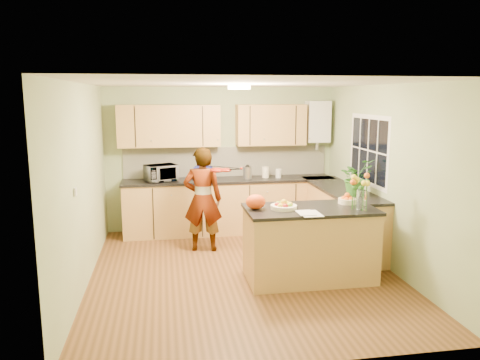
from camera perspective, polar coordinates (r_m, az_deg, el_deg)
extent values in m
plane|color=#533417|center=(6.42, 0.35, -11.21)|extent=(4.50, 4.50, 0.00)
cube|color=silver|center=(5.98, 0.38, 11.72)|extent=(4.00, 4.50, 0.02)
cube|color=gray|center=(8.27, -2.30, 2.59)|extent=(4.00, 0.02, 2.50)
cube|color=gray|center=(3.93, 5.98, -5.95)|extent=(4.00, 0.02, 2.50)
cube|color=gray|center=(6.07, -18.59, -0.70)|extent=(0.02, 4.50, 2.50)
cube|color=gray|center=(6.71, 17.45, 0.35)|extent=(0.02, 4.50, 2.50)
cube|color=#B9884A|center=(8.14, -1.29, -3.25)|extent=(3.60, 0.60, 0.90)
cube|color=black|center=(8.03, -1.29, -0.01)|extent=(3.64, 0.62, 0.04)
cube|color=#B9884A|center=(7.51, 12.16, -4.64)|extent=(0.60, 2.20, 0.90)
cube|color=black|center=(7.40, 12.22, -1.12)|extent=(0.62, 2.24, 0.04)
cube|color=white|center=(8.28, -1.59, 2.25)|extent=(3.60, 0.02, 0.52)
cube|color=#B9884A|center=(7.98, -8.63, 6.54)|extent=(1.70, 0.34, 0.70)
cube|color=#B9884A|center=(8.20, 3.77, 6.73)|extent=(1.20, 0.34, 0.70)
cube|color=silver|center=(8.44, 9.43, 7.05)|extent=(0.40, 0.30, 0.72)
cylinder|color=#ADACB1|center=(8.47, 9.35, 4.35)|extent=(0.06, 0.06, 0.20)
cube|color=silver|center=(7.20, 15.39, 3.51)|extent=(0.01, 1.30, 1.05)
cube|color=black|center=(7.20, 15.36, 3.51)|extent=(0.01, 1.18, 0.92)
cube|color=silver|center=(5.48, -19.43, -1.35)|extent=(0.02, 0.09, 0.09)
cylinder|color=#FFEABF|center=(6.27, -0.10, 11.28)|extent=(0.30, 0.30, 0.06)
cylinder|color=silver|center=(6.27, -0.10, 11.55)|extent=(0.10, 0.10, 0.02)
cube|color=#B9884A|center=(6.14, 8.46, -7.85)|extent=(1.61, 0.80, 0.90)
cube|color=black|center=(6.01, 8.58, -3.56)|extent=(1.65, 0.84, 0.04)
cylinder|color=#FAEDC8|center=(5.90, 5.35, -3.30)|extent=(0.33, 0.33, 0.05)
cylinder|color=#FAEDC8|center=(6.32, 12.92, -2.52)|extent=(0.23, 0.23, 0.07)
cylinder|color=silver|center=(6.03, 14.58, -2.34)|extent=(0.12, 0.12, 0.25)
ellipsoid|color=#E24612|center=(5.86, 1.92, -2.67)|extent=(0.30, 0.28, 0.19)
cube|color=white|center=(5.70, 8.55, -4.05)|extent=(0.24, 0.33, 0.01)
imported|color=#EEB391|center=(7.11, -4.56, -2.37)|extent=(0.63, 0.46, 1.60)
imported|color=silver|center=(7.91, -9.60, 0.85)|extent=(0.59, 0.51, 0.28)
cube|color=navy|center=(7.94, -4.51, 0.82)|extent=(0.33, 0.28, 0.23)
cylinder|color=#ADACB1|center=(8.04, 0.91, 0.89)|extent=(0.15, 0.15, 0.21)
sphere|color=black|center=(8.01, 0.91, 1.89)|extent=(0.08, 0.08, 0.08)
cylinder|color=#FAEDC8|center=(8.17, 3.13, 0.96)|extent=(0.13, 0.13, 0.19)
cylinder|color=silver|center=(8.17, 4.71, 0.81)|extent=(0.13, 0.13, 0.15)
imported|color=#2F6B23|center=(6.88, 13.96, 0.36)|extent=(0.58, 0.55, 0.53)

